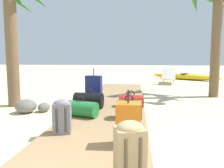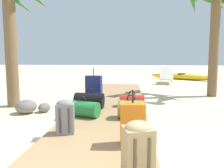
{
  "view_description": "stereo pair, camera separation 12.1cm",
  "coord_description": "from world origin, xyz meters",
  "px_view_note": "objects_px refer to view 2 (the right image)",
  "views": [
    {
      "loc": [
        0.63,
        -1.09,
        1.27
      ],
      "look_at": [
        -0.03,
        4.5,
        0.55
      ],
      "focal_mm": 33.2,
      "sensor_mm": 36.0,
      "label": 1
    },
    {
      "loc": [
        0.51,
        -1.1,
        1.27
      ],
      "look_at": [
        -0.03,
        4.5,
        0.55
      ],
      "focal_mm": 33.2,
      "sensor_mm": 36.0,
      "label": 2
    }
  ],
  "objects_px": {
    "palm_tree_far_right": "(217,5)",
    "suitcase_orange": "(132,124)",
    "duffel_bag_olive": "(131,109)",
    "suitcase_navy": "(94,89)",
    "duffel_bag_red": "(132,101)",
    "lounge_chair": "(166,77)",
    "duffel_bag_green": "(82,109)",
    "duffel_bag_black": "(89,100)",
    "backpack_tan": "(138,149)",
    "backpack_grey": "(65,116)",
    "kayak": "(182,76)"
  },
  "relations": [
    {
      "from": "duffel_bag_green",
      "to": "kayak",
      "type": "distance_m",
      "value": 9.18
    },
    {
      "from": "duffel_bag_green",
      "to": "lounge_chair",
      "type": "bearing_deg",
      "value": 67.0
    },
    {
      "from": "duffel_bag_olive",
      "to": "lounge_chair",
      "type": "xyz_separation_m",
      "value": [
        1.7,
        6.33,
        0.06
      ]
    },
    {
      "from": "duffel_bag_red",
      "to": "duffel_bag_green",
      "type": "bearing_deg",
      "value": -135.5
    },
    {
      "from": "duffel_bag_red",
      "to": "backpack_tan",
      "type": "bearing_deg",
      "value": -88.88
    },
    {
      "from": "duffel_bag_black",
      "to": "palm_tree_far_right",
      "type": "relative_size",
      "value": 0.18
    },
    {
      "from": "duffel_bag_green",
      "to": "lounge_chair",
      "type": "xyz_separation_m",
      "value": [
        2.67,
        6.3,
        0.09
      ]
    },
    {
      "from": "duffel_bag_black",
      "to": "suitcase_orange",
      "type": "xyz_separation_m",
      "value": [
        1.01,
        -2.01,
        0.11
      ]
    },
    {
      "from": "duffel_bag_black",
      "to": "backpack_tan",
      "type": "xyz_separation_m",
      "value": [
        1.06,
        -2.82,
        0.13
      ]
    },
    {
      "from": "suitcase_orange",
      "to": "duffel_bag_green",
      "type": "bearing_deg",
      "value": 128.08
    },
    {
      "from": "duffel_bag_green",
      "to": "palm_tree_far_right",
      "type": "height_order",
      "value": "palm_tree_far_right"
    },
    {
      "from": "duffel_bag_olive",
      "to": "suitcase_navy",
      "type": "height_order",
      "value": "suitcase_navy"
    },
    {
      "from": "duffel_bag_black",
      "to": "duffel_bag_red",
      "type": "height_order",
      "value": "duffel_bag_black"
    },
    {
      "from": "duffel_bag_black",
      "to": "duffel_bag_olive",
      "type": "xyz_separation_m",
      "value": [
        0.98,
        -0.76,
        0.0
      ]
    },
    {
      "from": "suitcase_orange",
      "to": "duffel_bag_green",
      "type": "distance_m",
      "value": 1.64
    },
    {
      "from": "suitcase_navy",
      "to": "duffel_bag_red",
      "type": "bearing_deg",
      "value": -23.2
    },
    {
      "from": "palm_tree_far_right",
      "to": "duffel_bag_olive",
      "type": "bearing_deg",
      "value": -130.16
    },
    {
      "from": "duffel_bag_red",
      "to": "backpack_tan",
      "type": "relative_size",
      "value": 1.01
    },
    {
      "from": "suitcase_navy",
      "to": "duffel_bag_green",
      "type": "distance_m",
      "value": 1.43
    },
    {
      "from": "duffel_bag_olive",
      "to": "duffel_bag_green",
      "type": "distance_m",
      "value": 0.98
    },
    {
      "from": "kayak",
      "to": "duffel_bag_olive",
      "type": "bearing_deg",
      "value": -109.19
    },
    {
      "from": "duffel_bag_olive",
      "to": "duffel_bag_black",
      "type": "bearing_deg",
      "value": 142.45
    },
    {
      "from": "duffel_bag_red",
      "to": "backpack_grey",
      "type": "bearing_deg",
      "value": -118.46
    },
    {
      "from": "duffel_bag_red",
      "to": "kayak",
      "type": "bearing_deg",
      "value": 68.53
    },
    {
      "from": "suitcase_navy",
      "to": "kayak",
      "type": "xyz_separation_m",
      "value": [
        3.91,
        6.9,
        -0.26
      ]
    },
    {
      "from": "duffel_bag_black",
      "to": "suitcase_navy",
      "type": "distance_m",
      "value": 0.71
    },
    {
      "from": "suitcase_navy",
      "to": "suitcase_orange",
      "type": "distance_m",
      "value": 2.89
    },
    {
      "from": "backpack_tan",
      "to": "duffel_bag_green",
      "type": "height_order",
      "value": "backpack_tan"
    },
    {
      "from": "suitcase_orange",
      "to": "kayak",
      "type": "height_order",
      "value": "suitcase_orange"
    },
    {
      "from": "backpack_grey",
      "to": "duffel_bag_olive",
      "type": "bearing_deg",
      "value": 41.67
    },
    {
      "from": "duffel_bag_red",
      "to": "lounge_chair",
      "type": "relative_size",
      "value": 0.38
    },
    {
      "from": "backpack_tan",
      "to": "suitcase_navy",
      "type": "bearing_deg",
      "value": 107.09
    },
    {
      "from": "duffel_bag_black",
      "to": "duffel_bag_olive",
      "type": "relative_size",
      "value": 1.39
    },
    {
      "from": "backpack_grey",
      "to": "duffel_bag_green",
      "type": "relative_size",
      "value": 0.73
    },
    {
      "from": "backpack_tan",
      "to": "suitcase_navy",
      "type": "xyz_separation_m",
      "value": [
        -1.08,
        3.52,
        0.04
      ]
    },
    {
      "from": "duffel_bag_red",
      "to": "lounge_chair",
      "type": "xyz_separation_m",
      "value": [
        1.68,
        5.32,
        0.1
      ]
    },
    {
      "from": "backpack_grey",
      "to": "backpack_tan",
      "type": "bearing_deg",
      "value": -46.39
    },
    {
      "from": "backpack_tan",
      "to": "lounge_chair",
      "type": "relative_size",
      "value": 0.38
    },
    {
      "from": "duffel_bag_olive",
      "to": "duffel_bag_red",
      "type": "bearing_deg",
      "value": 88.93
    },
    {
      "from": "suitcase_orange",
      "to": "duffel_bag_olive",
      "type": "bearing_deg",
      "value": 91.3
    },
    {
      "from": "suitcase_navy",
      "to": "duffel_bag_green",
      "type": "height_order",
      "value": "suitcase_navy"
    },
    {
      "from": "palm_tree_far_right",
      "to": "suitcase_orange",
      "type": "bearing_deg",
      "value": -120.93
    },
    {
      "from": "duffel_bag_red",
      "to": "kayak",
      "type": "distance_m",
      "value": 7.89
    },
    {
      "from": "duffel_bag_olive",
      "to": "backpack_tan",
      "type": "bearing_deg",
      "value": -87.81
    },
    {
      "from": "suitcase_navy",
      "to": "suitcase_orange",
      "type": "xyz_separation_m",
      "value": [
        1.03,
        -2.7,
        -0.06
      ]
    },
    {
      "from": "duffel_bag_black",
      "to": "backpack_grey",
      "type": "distance_m",
      "value": 1.67
    },
    {
      "from": "duffel_bag_red",
      "to": "duffel_bag_green",
      "type": "relative_size",
      "value": 0.81
    },
    {
      "from": "duffel_bag_black",
      "to": "duffel_bag_red",
      "type": "relative_size",
      "value": 1.16
    },
    {
      "from": "duffel_bag_black",
      "to": "backpack_tan",
      "type": "relative_size",
      "value": 1.17
    },
    {
      "from": "duffel_bag_red",
      "to": "palm_tree_far_right",
      "type": "distance_m",
      "value": 4.38
    }
  ]
}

